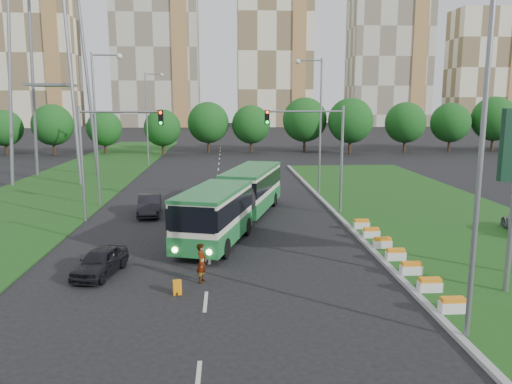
{
  "coord_description": "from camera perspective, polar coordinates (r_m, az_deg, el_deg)",
  "views": [
    {
      "loc": [
        -2.1,
        -25.87,
        8.24
      ],
      "look_at": [
        -0.18,
        5.39,
        2.6
      ],
      "focal_mm": 35.0,
      "sensor_mm": 36.0,
      "label": 1
    }
  ],
  "objects": [
    {
      "name": "tree_line",
      "position": [
        81.85,
        5.02,
        7.56
      ],
      "size": [
        120.0,
        8.0,
        9.0
      ],
      "primitive_type": null,
      "color": "#144B15",
      "rests_on": "ground"
    },
    {
      "name": "car_left_far",
      "position": [
        37.73,
        -12.08,
        -1.48
      ],
      "size": [
        1.97,
        4.63,
        1.49
      ],
      "primitive_type": "imported",
      "rotation": [
        0.0,
        0.0,
        0.09
      ],
      "color": "black",
      "rests_on": "ground"
    },
    {
      "name": "traffic_mast_left",
      "position": [
        35.95,
        -16.9,
        5.16
      ],
      "size": [
        5.76,
        0.32,
        8.0
      ],
      "color": "gray",
      "rests_on": "ground"
    },
    {
      "name": "pedestrian",
      "position": [
        23.42,
        -6.22,
        -8.07
      ],
      "size": [
        0.61,
        0.76,
        1.84
      ],
      "primitive_type": "imported",
      "rotation": [
        0.0,
        0.0,
        1.3
      ],
      "color": "gray",
      "rests_on": "ground"
    },
    {
      "name": "grass_median",
      "position": [
        37.97,
        20.03,
        -2.84
      ],
      "size": [
        14.0,
        60.0,
        0.15
      ],
      "primitive_type": "cube",
      "color": "#194C15",
      "rests_on": "ground"
    },
    {
      "name": "lane_markings",
      "position": [
        46.61,
        -4.58,
        -0.0
      ],
      "size": [
        0.2,
        100.0,
        0.01
      ],
      "primitive_type": null,
      "color": "#AFB0A9",
      "rests_on": "ground"
    },
    {
      "name": "midrise_east",
      "position": [
        198.87,
        24.71,
        12.7
      ],
      "size": [
        24.0,
        14.0,
        40.0
      ],
      "primitive_type": "cube",
      "color": "beige",
      "rests_on": "ground"
    },
    {
      "name": "street_lamps",
      "position": [
        35.95,
        -4.99,
        6.6
      ],
      "size": [
        36.0,
        60.0,
        12.0
      ],
      "primitive_type": null,
      "color": "gray",
      "rests_on": "ground"
    },
    {
      "name": "left_verge",
      "position": [
        53.92,
        -20.63,
        0.81
      ],
      "size": [
        12.0,
        110.0,
        0.1
      ],
      "primitive_type": "cube",
      "color": "#194C15",
      "rests_on": "ground"
    },
    {
      "name": "apartment_tower_west",
      "position": [
        187.44,
        -23.89,
        14.19
      ],
      "size": [
        26.0,
        15.0,
        48.0
      ],
      "primitive_type": "cube",
      "color": "beige",
      "rests_on": "ground"
    },
    {
      "name": "car_left_near",
      "position": [
        25.45,
        -17.39,
        -7.59
      ],
      "size": [
        2.37,
        4.14,
        1.33
      ],
      "primitive_type": "imported",
      "rotation": [
        0.0,
        0.0,
        -0.22
      ],
      "color": "black",
      "rests_on": "ground"
    },
    {
      "name": "median_kerb",
      "position": [
        35.78,
        9.75,
        -3.11
      ],
      "size": [
        0.3,
        60.0,
        0.18
      ],
      "primitive_type": "cube",
      "color": "gray",
      "rests_on": "ground"
    },
    {
      "name": "apartment_tower_ceast",
      "position": [
        177.49,
        2.09,
        15.63
      ],
      "size": [
        25.0,
        15.0,
        50.0
      ],
      "primitive_type": "cube",
      "color": "beige",
      "rests_on": "ground"
    },
    {
      "name": "apartment_tower_east",
      "position": [
        185.53,
        14.9,
        14.6
      ],
      "size": [
        27.0,
        15.0,
        47.0
      ],
      "primitive_type": "cube",
      "color": "beige",
      "rests_on": "ground"
    },
    {
      "name": "apartment_tower_cwest",
      "position": [
        178.24,
        -11.32,
        15.74
      ],
      "size": [
        28.0,
        15.0,
        52.0
      ],
      "primitive_type": "cube",
      "color": "beige",
      "rests_on": "ground"
    },
    {
      "name": "ground",
      "position": [
        27.23,
        1.08,
        -7.41
      ],
      "size": [
        360.0,
        360.0,
        0.0
      ],
      "primitive_type": "plane",
      "color": "black",
      "rests_on": "ground"
    },
    {
      "name": "flower_planters",
      "position": [
        27.15,
        15.67,
        -6.86
      ],
      "size": [
        1.1,
        13.7,
        0.6
      ],
      "primitive_type": null,
      "color": "silver",
      "rests_on": "grass_median"
    },
    {
      "name": "shopping_trolley",
      "position": [
        22.34,
        -8.99,
        -10.73
      ],
      "size": [
        0.36,
        0.38,
        0.62
      ],
      "rotation": [
        0.0,
        0.0,
        0.2
      ],
      "color": "orange",
      "rests_on": "ground"
    },
    {
      "name": "articulated_bus",
      "position": [
        33.7,
        -2.57,
        -0.83
      ],
      "size": [
        2.77,
        17.79,
        2.93
      ],
      "rotation": [
        0.0,
        0.0,
        -0.28
      ],
      "color": "beige",
      "rests_on": "ground"
    },
    {
      "name": "traffic_mast_median",
      "position": [
        36.64,
        7.34,
        5.6
      ],
      "size": [
        5.76,
        0.32,
        8.0
      ],
      "color": "gray",
      "rests_on": "ground"
    }
  ]
}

